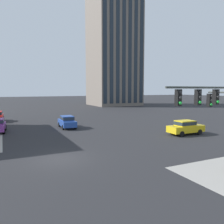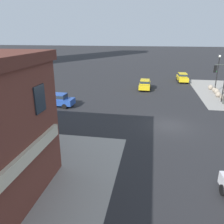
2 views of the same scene
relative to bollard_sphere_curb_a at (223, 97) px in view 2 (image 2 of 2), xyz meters
The scene contains 11 objects.
ground_plane 13.78m from the bollard_sphere_curb_a, 144.51° to the left, with size 320.00×320.00×0.00m, color #262628.
bollard_sphere_curb_a is the anchor object (origin of this frame).
bollard_sphere_curb_b 1.43m from the bollard_sphere_curb_a, 12.37° to the left, with size 0.83×0.83×0.83m, color gray.
bollard_sphere_curb_c 3.38m from the bollard_sphere_curb_a, ahead, with size 0.83×0.83×0.83m, color gray.
bollard_sphere_curb_d 4.42m from the bollard_sphere_curb_a, ahead, with size 0.83×0.83×0.83m, color gray.
bollard_sphere_curb_e 6.26m from the bollard_sphere_curb_a, ahead, with size 0.83×0.83×0.83m, color gray.
street_lamp_mid_sidewalk 5.28m from the bollard_sphere_curb_a, ahead, with size 0.36×0.36×5.83m.
car_main_northbound_near 23.01m from the bollard_sphere_curb_a, 107.91° to the left, with size 2.02×4.46×1.68m.
car_main_southbound_near 12.91m from the bollard_sphere_curb_a, 19.42° to the left, with size 4.46×2.01×1.68m.
car_cross_eastbound 27.45m from the bollard_sphere_curb_a, 124.99° to the left, with size 2.10×4.50×1.68m.
car_parked_curb 12.04m from the bollard_sphere_curb_a, 68.83° to the left, with size 4.41×1.90×1.68m.
Camera 2 is at (-21.96, 2.04, 8.84)m, focal length 36.16 mm.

